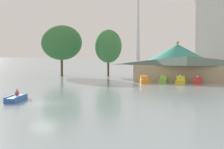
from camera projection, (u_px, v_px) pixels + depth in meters
The scene contains 11 objects.
ground_plane at pixel (44, 103), 32.78m from camera, with size 2000.00×2000.00×0.00m, color gray.
rowboat_with_rower at pixel (16, 98), 34.35m from camera, with size 3.23×4.22×1.42m.
pedal_boat_orange at pixel (144, 80), 56.99m from camera, with size 2.20×3.07×1.46m.
pedal_boat_lime at pixel (163, 80), 58.43m from camera, with size 1.54×2.38×1.46m.
pedal_boat_yellow at pixel (181, 81), 56.37m from camera, with size 1.72×2.34×1.57m.
pedal_boat_red at pixel (198, 81), 56.10m from camera, with size 1.58×2.37×1.47m.
boathouse at pixel (187, 68), 61.30m from camera, with size 21.14×7.50×4.83m.
green_roof_pavilion at pixel (177, 58), 73.38m from camera, with size 14.21×14.21×8.21m.
shoreline_tree_tall_left at pixel (62, 43), 77.16m from camera, with size 9.70×9.70×12.17m.
shoreline_tree_mid at pixel (108, 46), 76.57m from camera, with size 6.39×6.39×11.08m.
distant_broadcast_tower at pixel (138, 0), 430.57m from camera, with size 7.65×7.65×181.83m.
Camera 1 is at (14.84, -29.80, 4.80)m, focal length 51.84 mm.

